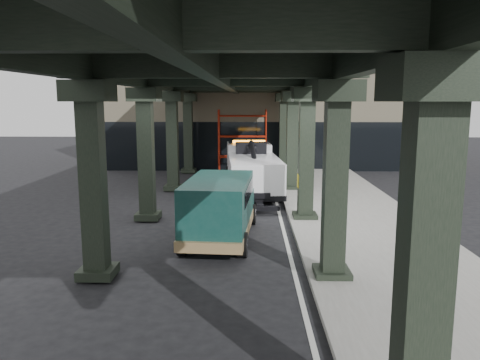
# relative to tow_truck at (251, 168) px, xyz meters

# --- Properties ---
(ground) EXTENTS (90.00, 90.00, 0.00)m
(ground) POSITION_rel_tow_truck_xyz_m (-0.57, -7.49, -1.28)
(ground) COLOR black
(ground) RESTS_ON ground
(sidewalk) EXTENTS (5.00, 40.00, 0.15)m
(sidewalk) POSITION_rel_tow_truck_xyz_m (3.93, -5.49, -1.20)
(sidewalk) COLOR gray
(sidewalk) RESTS_ON ground
(lane_stripe) EXTENTS (0.12, 38.00, 0.01)m
(lane_stripe) POSITION_rel_tow_truck_xyz_m (1.13, -5.49, -1.27)
(lane_stripe) COLOR silver
(lane_stripe) RESTS_ON ground
(viaduct) EXTENTS (7.40, 32.00, 6.40)m
(viaduct) POSITION_rel_tow_truck_xyz_m (-0.97, -5.49, 4.18)
(viaduct) COLOR black
(viaduct) RESTS_ON ground
(building) EXTENTS (22.00, 10.00, 8.00)m
(building) POSITION_rel_tow_truck_xyz_m (1.43, 12.51, 2.72)
(building) COLOR #C6B793
(building) RESTS_ON ground
(scaffolding) EXTENTS (3.08, 0.88, 4.00)m
(scaffolding) POSITION_rel_tow_truck_xyz_m (-0.57, 7.15, 0.83)
(scaffolding) COLOR #A9210D
(scaffolding) RESTS_ON ground
(tow_truck) EXTENTS (2.85, 8.14, 2.62)m
(tow_truck) POSITION_rel_tow_truck_xyz_m (0.00, 0.00, 0.00)
(tow_truck) COLOR black
(tow_truck) RESTS_ON ground
(towed_van) EXTENTS (2.39, 5.28, 2.09)m
(towed_van) POSITION_rel_tow_truck_xyz_m (-1.03, -8.06, -0.16)
(towed_van) COLOR #113D37
(towed_van) RESTS_ON ground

